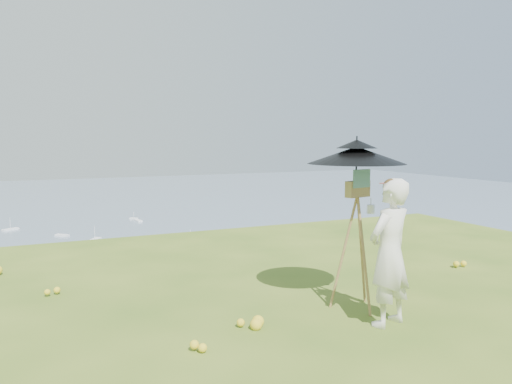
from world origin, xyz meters
name	(u,v)px	position (x,y,z in m)	size (l,w,h in m)	color
ground	(368,362)	(0.00, 0.00, 0.00)	(14.00, 14.00, 0.00)	#44671D
bay_water	(39,218)	(0.00, 240.00, -34.00)	(700.00, 700.00, 0.00)	slate
slope_trees	(80,363)	(0.00, 35.00, -15.00)	(110.00, 50.00, 6.00)	#1B4915
harbor_town	(59,346)	(0.00, 75.00, -29.50)	(110.00, 22.00, 5.00)	silver
wildflowers	(352,345)	(0.00, 0.25, 0.06)	(10.00, 10.50, 0.12)	yellow
painter	(389,253)	(0.78, 0.67, 0.83)	(0.61, 0.40, 1.66)	white
field_easel	(357,240)	(0.78, 1.29, 0.86)	(0.66, 0.66, 1.73)	brown
sun_umbrella	(356,165)	(0.77, 1.31, 1.77)	(1.19, 1.19, 0.70)	black
painter_cap	(392,182)	(0.78, 0.67, 1.62)	(0.18, 0.21, 0.10)	#C86E72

